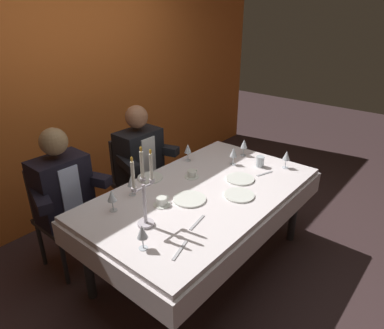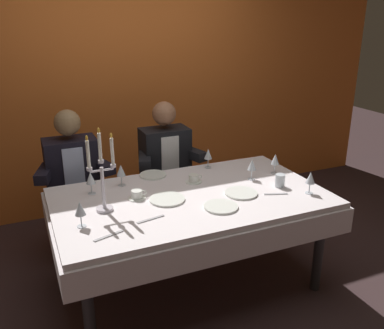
% 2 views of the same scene
% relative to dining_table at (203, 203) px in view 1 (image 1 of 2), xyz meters
% --- Properties ---
extents(ground_plane, '(12.00, 12.00, 0.00)m').
position_rel_dining_table_xyz_m(ground_plane, '(0.00, 0.00, -0.62)').
color(ground_plane, '#392829').
extents(back_wall, '(6.00, 0.12, 2.70)m').
position_rel_dining_table_xyz_m(back_wall, '(0.00, 1.66, 0.73)').
color(back_wall, orange).
rests_on(back_wall, ground_plane).
extents(dining_table, '(1.94, 1.14, 0.74)m').
position_rel_dining_table_xyz_m(dining_table, '(0.00, 0.00, 0.00)').
color(dining_table, white).
rests_on(dining_table, ground_plane).
extents(candelabra, '(0.19, 0.11, 0.56)m').
position_rel_dining_table_xyz_m(candelabra, '(-0.61, 0.00, 0.34)').
color(candelabra, silver).
rests_on(candelabra, dining_table).
extents(dinner_plate_0, '(0.25, 0.25, 0.01)m').
position_rel_dining_table_xyz_m(dinner_plate_0, '(-0.18, -0.01, 0.13)').
color(dinner_plate_0, white).
rests_on(dinner_plate_0, dining_table).
extents(dinner_plate_1, '(0.23, 0.23, 0.01)m').
position_rel_dining_table_xyz_m(dinner_plate_1, '(0.34, -0.12, 0.13)').
color(dinner_plate_1, white).
rests_on(dinner_plate_1, dining_table).
extents(dinner_plate_2, '(0.21, 0.21, 0.01)m').
position_rel_dining_table_xyz_m(dinner_plate_2, '(-0.13, 0.47, 0.13)').
color(dinner_plate_2, white).
rests_on(dinner_plate_2, dining_table).
extents(dinner_plate_3, '(0.23, 0.23, 0.01)m').
position_rel_dining_table_xyz_m(dinner_plate_3, '(0.10, -0.27, 0.13)').
color(dinner_plate_3, white).
rests_on(dinner_plate_3, dining_table).
extents(wine_glass_0, '(0.07, 0.07, 0.16)m').
position_rel_dining_table_xyz_m(wine_glass_0, '(0.79, -0.31, 0.23)').
color(wine_glass_0, silver).
rests_on(wine_glass_0, dining_table).
extents(wine_glass_1, '(0.07, 0.07, 0.16)m').
position_rel_dining_table_xyz_m(wine_glass_1, '(0.55, 0.09, 0.23)').
color(wine_glass_1, silver).
rests_on(wine_glass_1, dining_table).
extents(wine_glass_2, '(0.07, 0.07, 0.16)m').
position_rel_dining_table_xyz_m(wine_glass_2, '(0.79, 0.13, 0.24)').
color(wine_glass_2, silver).
rests_on(wine_glass_2, dining_table).
extents(wine_glass_3, '(0.07, 0.07, 0.16)m').
position_rel_dining_table_xyz_m(wine_glass_3, '(-0.40, 0.37, 0.24)').
color(wine_glass_3, silver).
rests_on(wine_glass_3, dining_table).
extents(wine_glass_4, '(0.07, 0.07, 0.16)m').
position_rel_dining_table_xyz_m(wine_glass_4, '(-0.79, -0.16, 0.23)').
color(wine_glass_4, silver).
rests_on(wine_glass_4, dining_table).
extents(wine_glass_5, '(0.07, 0.07, 0.16)m').
position_rel_dining_table_xyz_m(wine_glass_5, '(0.36, 0.46, 0.24)').
color(wine_glass_5, silver).
rests_on(wine_glass_5, dining_table).
extents(wine_glass_6, '(0.07, 0.07, 0.16)m').
position_rel_dining_table_xyz_m(wine_glass_6, '(-0.64, 0.31, 0.23)').
color(wine_glass_6, silver).
rests_on(wine_glass_6, dining_table).
extents(water_tumbler_0, '(0.07, 0.07, 0.10)m').
position_rel_dining_table_xyz_m(water_tumbler_0, '(0.67, -0.12, 0.17)').
color(water_tumbler_0, silver).
rests_on(water_tumbler_0, dining_table).
extents(coffee_cup_0, '(0.13, 0.12, 0.06)m').
position_rel_dining_table_xyz_m(coffee_cup_0, '(-0.37, 0.10, 0.15)').
color(coffee_cup_0, white).
rests_on(coffee_cup_0, dining_table).
extents(coffee_cup_1, '(0.13, 0.12, 0.06)m').
position_rel_dining_table_xyz_m(coffee_cup_1, '(0.12, 0.22, 0.15)').
color(coffee_cup_1, white).
rests_on(coffee_cup_1, dining_table).
extents(knife_0, '(0.19, 0.07, 0.01)m').
position_rel_dining_table_xyz_m(knife_0, '(-0.67, -0.35, 0.12)').
color(knife_0, '#B7B7BC').
rests_on(knife_0, dining_table).
extents(fork_1, '(0.17, 0.07, 0.01)m').
position_rel_dining_table_xyz_m(fork_1, '(0.56, -0.23, 0.12)').
color(fork_1, '#B7B7BC').
rests_on(fork_1, dining_table).
extents(knife_2, '(0.19, 0.05, 0.01)m').
position_rel_dining_table_xyz_m(knife_2, '(-0.38, -0.24, 0.12)').
color(knife_2, '#B7B7BC').
rests_on(knife_2, dining_table).
extents(seated_diner_0, '(0.63, 0.48, 1.24)m').
position_rel_dining_table_xyz_m(seated_diner_0, '(-0.69, 0.89, 0.11)').
color(seated_diner_0, '#272628').
rests_on(seated_diner_0, ground_plane).
extents(seated_diner_1, '(0.63, 0.48, 1.24)m').
position_rel_dining_table_xyz_m(seated_diner_1, '(0.13, 0.89, 0.11)').
color(seated_diner_1, '#272628').
rests_on(seated_diner_1, ground_plane).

